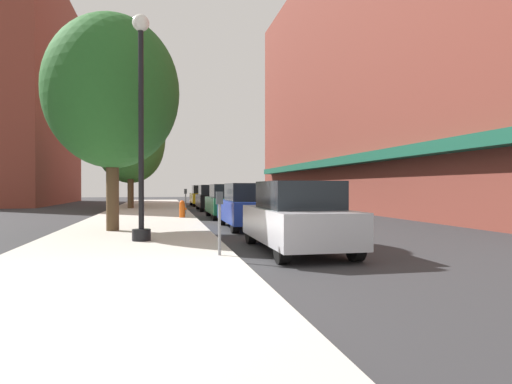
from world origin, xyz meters
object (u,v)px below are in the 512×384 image
Objects in this scene: parking_meter_far at (219,215)px; car_yellow at (202,196)px; fire_hydrant at (182,209)px; tree_mid at (112,92)px; tree_far at (130,145)px; tree_near at (130,140)px; car_green at (227,202)px; parking_meter_near at (186,198)px; lamppost at (141,123)px; car_blue at (249,206)px; car_silver at (297,217)px; car_black at (212,198)px.

car_yellow is at bearing 85.83° from parking_meter_far.
car_yellow reaches higher than fire_hydrant.
tree_far is (-0.88, 20.44, 0.21)m from tree_mid.
tree_near reaches higher than car_green.
parking_meter_near is 0.30× the size of car_yellow.
parking_meter_far is at bearing -88.61° from fire_hydrant.
tree_mid reaches higher than car_yellow.
tree_near is 1.66× the size of car_green.
tree_far is (-0.36, 4.98, 0.15)m from tree_near.
car_blue is (3.65, 4.01, -2.39)m from lamppost.
car_silver is 25.83m from car_yellow.
car_silver is (3.65, -1.93, -2.39)m from lamppost.
car_blue is 19.89m from car_yellow.
lamppost is 1.37× the size of car_yellow.
car_green is at bearing 69.28° from lamppost.
lamppost is 18.54m from tree_near.
car_green and car_black have the same top height.
car_black is at bearing 70.63° from parking_meter_near.
parking_meter_near is 13.15m from tree_far.
car_silver is (5.20, -20.35, -3.82)m from tree_near.
parking_meter_near is 12.71m from car_yellow.
tree_far reaches higher than tree_near.
tree_near is (-3.25, 7.07, 3.68)m from parking_meter_near.
lamppost is 1.37× the size of car_silver.
tree_far is 1.77× the size of car_silver.
parking_meter_near is 8.61m from tree_near.
car_silver and car_green have the same top height.
parking_meter_near is at bearing 97.48° from car_silver.
parking_meter_far is 0.30× the size of car_green.
tree_far is at bearing 130.56° from car_black.
tree_far is (-3.61, 12.05, 3.83)m from parking_meter_near.
tree_near is 1.66× the size of car_blue.
car_blue is at bearing -73.99° from tree_far.
tree_mid is at bearing -108.06° from parking_meter_near.
tree_near is 0.93× the size of tree_far.
tree_mid is 7.75m from car_silver.
lamppost is at bearing -98.51° from parking_meter_near.
parking_meter_near is 0.30× the size of car_green.
parking_meter_far is at bearing -95.60° from car_black.
car_silver is (2.23, -10.65, 0.29)m from fire_hydrant.
car_silver is at bearing -77.61° from tree_far.
car_silver is at bearing -75.66° from tree_near.
car_green is at bearing -41.17° from parking_meter_near.
car_yellow is (0.00, 19.89, 0.00)m from car_blue.
car_black is at bearing -49.47° from tree_far.
tree_mid reaches higher than parking_meter_near.
lamppost reaches higher than car_yellow.
car_yellow is (5.56, 0.50, -3.97)m from tree_far.
tree_near reaches higher than lamppost.
lamppost is 1.37× the size of car_green.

